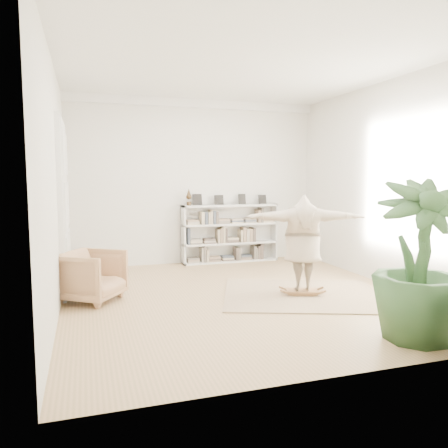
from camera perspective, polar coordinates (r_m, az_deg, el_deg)
name	(u,v)px	position (r m, az deg, el deg)	size (l,w,h in m)	color
floor	(241,296)	(7.15, 2.23, -9.35)	(6.00, 6.00, 0.00)	#9E8152
room_shell	(196,103)	(9.84, -3.72, 15.45)	(6.00, 6.00, 6.00)	silver
doors	(64,208)	(7.80, -20.21, 2.02)	(0.09, 1.78, 2.92)	white
bookshelf	(230,234)	(9.88, 0.75, -1.31)	(2.20, 0.35, 1.64)	silver
armchair	(91,276)	(7.07, -16.95, -6.51)	(0.84, 0.86, 0.78)	tan
rug	(302,295)	(7.28, 10.15, -9.08)	(2.50, 2.00, 0.02)	tan
rocker_board	(302,291)	(7.26, 10.16, -8.64)	(0.57, 0.45, 0.11)	#97673C
person	(303,241)	(7.10, 10.28, -2.17)	(1.89, 0.51, 1.54)	tan
houseplant	(420,260)	(5.54, 24.17, -4.35)	(1.06, 1.06, 1.89)	#2D5128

